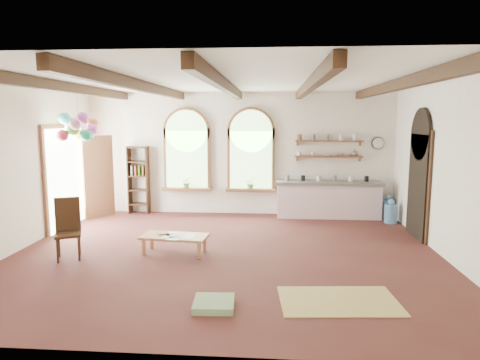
# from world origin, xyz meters

# --- Properties ---
(floor) EXTENTS (8.00, 8.00, 0.00)m
(floor) POSITION_xyz_m (0.00, 0.00, 0.00)
(floor) COLOR #4F2820
(floor) RESTS_ON ground
(ceiling_beams) EXTENTS (6.20, 6.80, 0.18)m
(ceiling_beams) POSITION_xyz_m (0.00, 0.00, 3.10)
(ceiling_beams) COLOR #372211
(ceiling_beams) RESTS_ON ceiling
(window_left) EXTENTS (1.30, 0.28, 2.20)m
(window_left) POSITION_xyz_m (-1.40, 3.43, 1.63)
(window_left) COLOR brown
(window_left) RESTS_ON floor
(window_right) EXTENTS (1.30, 0.28, 2.20)m
(window_right) POSITION_xyz_m (0.30, 3.43, 1.63)
(window_right) COLOR brown
(window_right) RESTS_ON floor
(left_doorway) EXTENTS (0.10, 1.90, 2.50)m
(left_doorway) POSITION_xyz_m (-3.95, 1.80, 1.15)
(left_doorway) COLOR brown
(left_doorway) RESTS_ON floor
(right_doorway) EXTENTS (0.10, 1.30, 2.40)m
(right_doorway) POSITION_xyz_m (3.95, 1.50, 1.10)
(right_doorway) COLOR black
(right_doorway) RESTS_ON floor
(kitchen_counter) EXTENTS (2.68, 0.62, 0.94)m
(kitchen_counter) POSITION_xyz_m (2.30, 3.20, 0.48)
(kitchen_counter) COLOR silver
(kitchen_counter) RESTS_ON floor
(wall_shelf_lower) EXTENTS (1.70, 0.24, 0.04)m
(wall_shelf_lower) POSITION_xyz_m (2.30, 3.38, 1.55)
(wall_shelf_lower) COLOR brown
(wall_shelf_lower) RESTS_ON wall_back
(wall_shelf_upper) EXTENTS (1.70, 0.24, 0.04)m
(wall_shelf_upper) POSITION_xyz_m (2.30, 3.38, 1.95)
(wall_shelf_upper) COLOR brown
(wall_shelf_upper) RESTS_ON wall_back
(wall_clock) EXTENTS (0.32, 0.04, 0.32)m
(wall_clock) POSITION_xyz_m (3.55, 3.45, 1.90)
(wall_clock) COLOR black
(wall_clock) RESTS_ON wall_back
(bookshelf) EXTENTS (0.53, 0.32, 1.80)m
(bookshelf) POSITION_xyz_m (-2.70, 3.32, 0.90)
(bookshelf) COLOR #372211
(bookshelf) RESTS_ON floor
(coffee_table) EXTENTS (1.29, 0.69, 0.35)m
(coffee_table) POSITION_xyz_m (-0.96, -0.05, 0.31)
(coffee_table) COLOR tan
(coffee_table) RESTS_ON floor
(side_chair) EXTENTS (0.57, 0.57, 1.10)m
(side_chair) POSITION_xyz_m (-2.81, -0.49, 0.32)
(side_chair) COLOR #372211
(side_chair) RESTS_ON floor
(floor_mat) EXTENTS (1.70, 1.13, 0.02)m
(floor_mat) POSITION_xyz_m (1.80, -1.99, 0.01)
(floor_mat) COLOR tan
(floor_mat) RESTS_ON floor
(floor_cushion) EXTENTS (0.57, 0.57, 0.09)m
(floor_cushion) POSITION_xyz_m (0.09, -2.30, 0.05)
(floor_cushion) COLOR gray
(floor_cushion) RESTS_ON floor
(water_jug_a) EXTENTS (0.31, 0.31, 0.59)m
(water_jug_a) POSITION_xyz_m (3.75, 2.69, 0.26)
(water_jug_a) COLOR #5183AF
(water_jug_a) RESTS_ON floor
(water_jug_b) EXTENTS (0.32, 0.32, 0.62)m
(water_jug_b) POSITION_xyz_m (3.82, 3.20, 0.27)
(water_jug_b) COLOR #5183AF
(water_jug_b) RESTS_ON floor
(balloon_cluster) EXTENTS (0.77, 0.85, 1.16)m
(balloon_cluster) POSITION_xyz_m (-3.33, 1.27, 2.34)
(balloon_cluster) COLOR silver
(balloon_cluster) RESTS_ON floor
(table_book) EXTENTS (0.28, 0.31, 0.02)m
(table_book) POSITION_xyz_m (-1.30, 0.01, 0.36)
(table_book) COLOR olive
(table_book) RESTS_ON coffee_table
(tablet) EXTENTS (0.22, 0.27, 0.01)m
(tablet) POSITION_xyz_m (-0.96, -0.08, 0.36)
(tablet) COLOR black
(tablet) RESTS_ON coffee_table
(potted_plant_left) EXTENTS (0.27, 0.23, 0.30)m
(potted_plant_left) POSITION_xyz_m (-1.40, 3.32, 0.85)
(potted_plant_left) COLOR #598C4C
(potted_plant_left) RESTS_ON window_left
(potted_plant_right) EXTENTS (0.27, 0.23, 0.30)m
(potted_plant_right) POSITION_xyz_m (0.30, 3.32, 0.85)
(potted_plant_right) COLOR #598C4C
(potted_plant_right) RESTS_ON window_right
(shelf_cup_a) EXTENTS (0.12, 0.10, 0.10)m
(shelf_cup_a) POSITION_xyz_m (1.55, 3.38, 1.62)
(shelf_cup_a) COLOR white
(shelf_cup_a) RESTS_ON wall_shelf_lower
(shelf_cup_b) EXTENTS (0.10, 0.10, 0.09)m
(shelf_cup_b) POSITION_xyz_m (1.90, 3.38, 1.62)
(shelf_cup_b) COLOR beige
(shelf_cup_b) RESTS_ON wall_shelf_lower
(shelf_bowl_a) EXTENTS (0.22, 0.22, 0.05)m
(shelf_bowl_a) POSITION_xyz_m (2.25, 3.38, 1.60)
(shelf_bowl_a) COLOR beige
(shelf_bowl_a) RESTS_ON wall_shelf_lower
(shelf_bowl_b) EXTENTS (0.20, 0.20, 0.06)m
(shelf_bowl_b) POSITION_xyz_m (2.60, 3.38, 1.60)
(shelf_bowl_b) COLOR #8C664C
(shelf_bowl_b) RESTS_ON wall_shelf_lower
(shelf_vase) EXTENTS (0.18, 0.18, 0.19)m
(shelf_vase) POSITION_xyz_m (2.95, 3.38, 1.67)
(shelf_vase) COLOR slate
(shelf_vase) RESTS_ON wall_shelf_lower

